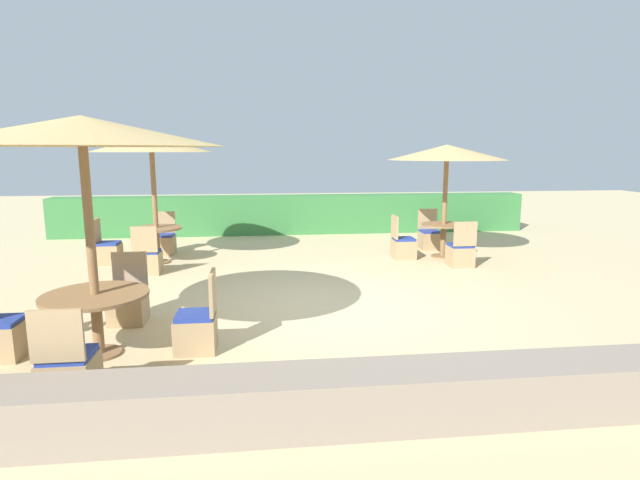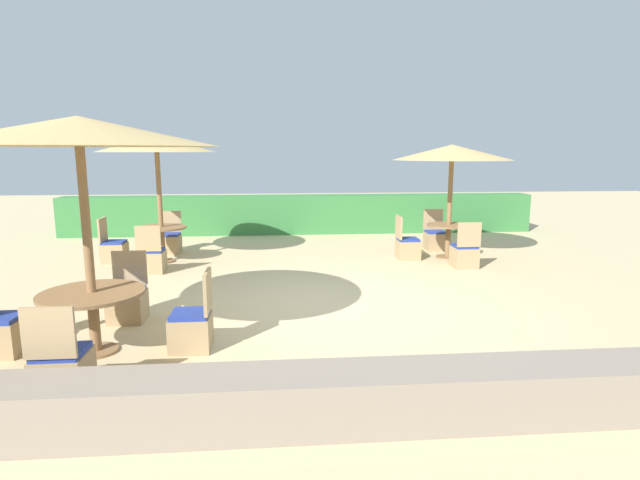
# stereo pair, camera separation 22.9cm
# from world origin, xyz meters

# --- Properties ---
(ground_plane) EXTENTS (40.00, 40.00, 0.00)m
(ground_plane) POSITION_xyz_m (0.00, 0.00, 0.00)
(ground_plane) COLOR #C6B284
(hedge_row) EXTENTS (13.00, 0.70, 1.06)m
(hedge_row) POSITION_xyz_m (0.00, 6.78, 0.53)
(hedge_row) COLOR #387A3D
(hedge_row) RESTS_ON ground_plane
(stone_border) EXTENTS (10.00, 0.56, 0.48)m
(stone_border) POSITION_xyz_m (0.00, -3.25, 0.24)
(stone_border) COLOR gray
(stone_border) RESTS_ON ground_plane
(parasol_back_right) EXTENTS (2.48, 2.48, 2.41)m
(parasol_back_right) POSITION_xyz_m (3.00, 3.21, 2.24)
(parasol_back_right) COLOR olive
(parasol_back_right) RESTS_ON ground_plane
(round_table_back_right) EXTENTS (0.92, 0.92, 0.73)m
(round_table_back_right) POSITION_xyz_m (3.00, 3.21, 0.54)
(round_table_back_right) COLOR olive
(round_table_back_right) RESTS_ON ground_plane
(patio_chair_back_right_west) EXTENTS (0.46, 0.46, 0.93)m
(patio_chair_back_right_west) POSITION_xyz_m (2.09, 3.15, 0.26)
(patio_chair_back_right_west) COLOR tan
(patio_chair_back_right_west) RESTS_ON ground_plane
(patio_chair_back_right_south) EXTENTS (0.46, 0.46, 0.93)m
(patio_chair_back_right_south) POSITION_xyz_m (3.02, 2.29, 0.26)
(patio_chair_back_right_south) COLOR tan
(patio_chair_back_right_south) RESTS_ON ground_plane
(patio_chair_back_right_north) EXTENTS (0.46, 0.46, 0.93)m
(patio_chair_back_right_north) POSITION_xyz_m (3.00, 4.10, 0.26)
(patio_chair_back_right_north) COLOR tan
(patio_chair_back_right_north) RESTS_ON ground_plane
(parasol_back_left) EXTENTS (2.37, 2.37, 2.58)m
(parasol_back_left) POSITION_xyz_m (-3.06, 3.31, 2.40)
(parasol_back_left) COLOR olive
(parasol_back_left) RESTS_ON ground_plane
(round_table_back_left) EXTENTS (1.01, 1.01, 0.74)m
(round_table_back_left) POSITION_xyz_m (-3.06, 3.31, 0.57)
(round_table_back_left) COLOR olive
(round_table_back_left) RESTS_ON ground_plane
(patio_chair_back_left_north) EXTENTS (0.46, 0.46, 0.93)m
(patio_chair_back_left_north) POSITION_xyz_m (-3.10, 4.26, 0.26)
(patio_chair_back_left_north) COLOR tan
(patio_chair_back_left_north) RESTS_ON ground_plane
(patio_chair_back_left_south) EXTENTS (0.46, 0.46, 0.93)m
(patio_chair_back_left_south) POSITION_xyz_m (-3.05, 2.38, 0.26)
(patio_chair_back_left_south) COLOR tan
(patio_chair_back_left_south) RESTS_ON ground_plane
(patio_chair_back_left_west) EXTENTS (0.46, 0.46, 0.93)m
(patio_chair_back_left_west) POSITION_xyz_m (-4.05, 3.35, 0.26)
(patio_chair_back_left_west) COLOR tan
(patio_chair_back_left_west) RESTS_ON ground_plane
(parasol_front_left) EXTENTS (2.97, 2.97, 2.65)m
(parasol_front_left) POSITION_xyz_m (-2.76, -1.47, 2.48)
(parasol_front_left) COLOR olive
(parasol_front_left) RESTS_ON ground_plane
(round_table_front_left) EXTENTS (1.15, 1.15, 0.72)m
(round_table_front_left) POSITION_xyz_m (-2.76, -1.47, 0.58)
(round_table_front_left) COLOR olive
(round_table_front_left) RESTS_ON ground_plane
(patio_chair_front_left_south) EXTENTS (0.46, 0.46, 0.93)m
(patio_chair_front_left_south) POSITION_xyz_m (-2.70, -2.50, 0.26)
(patio_chair_front_left_south) COLOR tan
(patio_chair_front_left_south) RESTS_ON ground_plane
(patio_chair_front_left_north) EXTENTS (0.46, 0.46, 0.93)m
(patio_chair_front_left_north) POSITION_xyz_m (-2.71, -0.37, 0.26)
(patio_chair_front_left_north) COLOR tan
(patio_chair_front_left_north) RESTS_ON ground_plane
(patio_chair_front_left_east) EXTENTS (0.46, 0.46, 0.93)m
(patio_chair_front_left_east) POSITION_xyz_m (-1.67, -1.46, 0.26)
(patio_chair_front_left_east) COLOR tan
(patio_chair_front_left_east) RESTS_ON ground_plane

